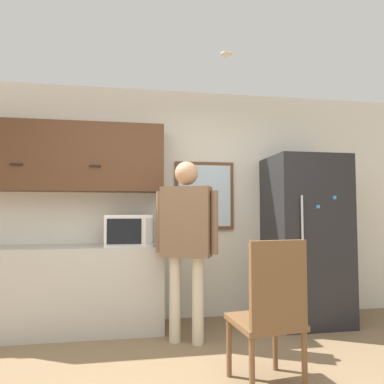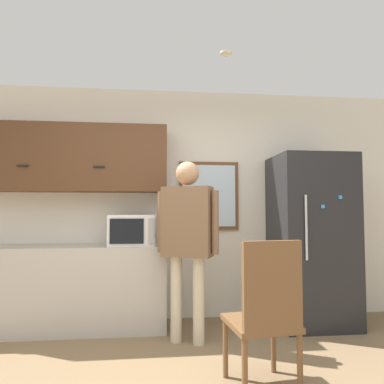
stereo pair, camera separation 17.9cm
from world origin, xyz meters
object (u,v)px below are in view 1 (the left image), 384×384
Objects in this scene: microwave at (129,230)px; refrigerator at (305,239)px; person at (186,230)px; chair at (271,309)px.

refrigerator is (1.99, -0.07, -0.11)m from microwave.
refrigerator is at bearing 38.86° from person.
person is at bearing -71.75° from chair.
chair is (-0.98, -1.36, -0.37)m from refrigerator.
microwave is 0.26× the size of refrigerator.
refrigerator reaches higher than microwave.
person is at bearing -165.11° from refrigerator.
person is 1.49m from refrigerator.
person reaches higher than chair.
microwave reaches higher than chair.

